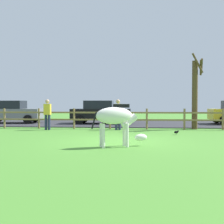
# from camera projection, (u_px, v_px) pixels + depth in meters

# --- Properties ---
(ground_plane) EXTENTS (60.00, 60.00, 0.00)m
(ground_plane) POSITION_uv_depth(u_px,v_px,m) (119.00, 141.00, 10.81)
(ground_plane) COLOR #47842D
(parking_asphalt) EXTENTS (28.00, 7.40, 0.05)m
(parking_asphalt) POSITION_uv_depth(u_px,v_px,m) (127.00, 123.00, 20.07)
(parking_asphalt) COLOR #2D2D33
(parking_asphalt) RESTS_ON ground_plane
(paddock_fence) EXTENTS (20.48, 0.11, 1.14)m
(paddock_fence) POSITION_uv_depth(u_px,v_px,m) (110.00, 117.00, 15.84)
(paddock_fence) COLOR olive
(paddock_fence) RESTS_ON ground_plane
(bare_tree) EXTENTS (0.72, 0.77, 4.15)m
(bare_tree) POSITION_uv_depth(u_px,v_px,m) (195.00, 92.00, 15.66)
(bare_tree) COLOR #513A23
(bare_tree) RESTS_ON ground_plane
(zebra) EXTENTS (1.85, 0.96, 1.41)m
(zebra) POSITION_uv_depth(u_px,v_px,m) (117.00, 119.00, 9.35)
(zebra) COLOR white
(zebra) RESTS_ON ground_plane
(crow_on_grass) EXTENTS (0.21, 0.10, 0.20)m
(crow_on_grass) POSITION_uv_depth(u_px,v_px,m) (176.00, 132.00, 12.93)
(crow_on_grass) COLOR black
(crow_on_grass) RESTS_ON ground_plane
(parked_car_grey) EXTENTS (4.10, 2.10, 1.56)m
(parked_car_grey) POSITION_uv_depth(u_px,v_px,m) (12.00, 112.00, 19.96)
(parked_car_grey) COLOR slate
(parked_car_grey) RESTS_ON parking_asphalt
(parked_car_black) EXTENTS (4.00, 1.89, 1.56)m
(parked_car_black) POSITION_uv_depth(u_px,v_px,m) (101.00, 112.00, 19.42)
(parked_car_black) COLOR black
(parked_car_black) RESTS_ON parking_asphalt
(visitor_left_of_tree) EXTENTS (0.41, 0.31, 1.64)m
(visitor_left_of_tree) POSITION_uv_depth(u_px,v_px,m) (118.00, 113.00, 15.24)
(visitor_left_of_tree) COLOR #232847
(visitor_left_of_tree) RESTS_ON ground_plane
(visitor_right_of_tree) EXTENTS (0.37, 0.24, 1.64)m
(visitor_right_of_tree) POSITION_uv_depth(u_px,v_px,m) (47.00, 113.00, 15.27)
(visitor_right_of_tree) COLOR #232847
(visitor_right_of_tree) RESTS_ON ground_plane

